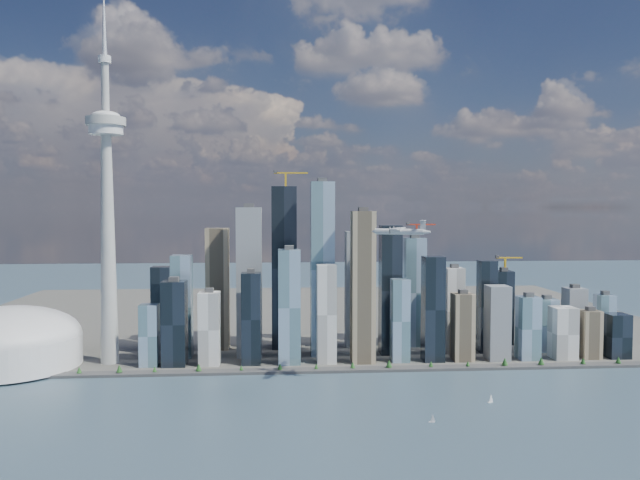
{
  "coord_description": "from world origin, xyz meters",
  "views": [
    {
      "loc": [
        -56.5,
        -614.01,
        231.36
      ],
      "look_at": [
        5.91,
        260.0,
        185.44
      ],
      "focal_mm": 35.0,
      "sensor_mm": 36.0,
      "label": 1
    }
  ],
  "objects": [
    {
      "name": "ground",
      "position": [
        0.0,
        0.0,
        0.0
      ],
      "size": [
        4000.0,
        4000.0,
        0.0
      ],
      "primitive_type": "plane",
      "color": "#304554",
      "rests_on": "ground"
    },
    {
      "name": "seawall",
      "position": [
        0.0,
        250.0,
        2.0
      ],
      "size": [
        1100.0,
        22.0,
        4.0
      ],
      "primitive_type": "cube",
      "color": "#383838",
      "rests_on": "ground"
    },
    {
      "name": "land",
      "position": [
        0.0,
        700.0,
        1.5
      ],
      "size": [
        1400.0,
        900.0,
        3.0
      ],
      "primitive_type": "cube",
      "color": "#4C4C47",
      "rests_on": "ground"
    },
    {
      "name": "shoreline_trees",
      "position": [
        0.0,
        250.0,
        8.78
      ],
      "size": [
        960.53,
        7.2,
        8.8
      ],
      "color": "#3F2D1E",
      "rests_on": "seawall"
    },
    {
      "name": "skyscraper_cluster",
      "position": [
        59.61,
        336.81,
        89.97
      ],
      "size": [
        736.0,
        142.0,
        287.87
      ],
      "color": "black",
      "rests_on": "land"
    },
    {
      "name": "needle_tower",
      "position": [
        -300.0,
        310.0,
        235.84
      ],
      "size": [
        56.0,
        56.0,
        550.5
      ],
      "color": "#ADADA8",
      "rests_on": "land"
    },
    {
      "name": "dome_stadium",
      "position": [
        -440.0,
        300.0,
        39.44
      ],
      "size": [
        200.0,
        200.0,
        86.0
      ],
      "color": "silver",
      "rests_on": "land"
    },
    {
      "name": "airplane",
      "position": [
        96.82,
        142.51,
        202.49
      ],
      "size": [
        71.06,
        63.67,
        18.0
      ],
      "rotation": [
        0.0,
        0.0,
        -0.38
      ],
      "color": "silver",
      "rests_on": "ground"
    },
    {
      "name": "sailboat_west",
      "position": [
        111.13,
        34.72,
        3.27
      ],
      "size": [
        7.31,
        3.78,
        10.21
      ],
      "rotation": [
        0.0,
        0.0,
        -0.31
      ],
      "color": "white",
      "rests_on": "ground"
    },
    {
      "name": "sailboat_east",
      "position": [
        197.62,
        97.66,
        3.44
      ],
      "size": [
        7.53,
        4.56,
        10.74
      ],
      "rotation": [
        0.0,
        0.0,
        0.41
      ],
      "color": "white",
      "rests_on": "ground"
    }
  ]
}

